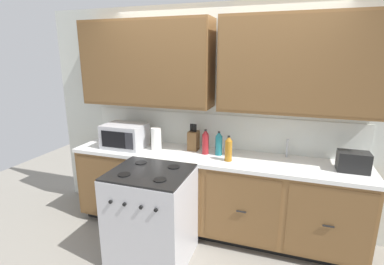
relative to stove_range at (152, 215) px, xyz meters
name	(u,v)px	position (x,y,z in m)	size (l,w,h in m)	color
ground_plane	(203,245)	(0.44, 0.33, -0.47)	(8.00, 8.00, 0.00)	gray
wall_unit	(218,85)	(0.44, 0.83, 1.21)	(4.39, 0.40, 2.55)	silver
counter_run	(211,193)	(0.44, 0.63, 0.01)	(3.22, 0.64, 0.94)	black
stove_range	(152,215)	(0.00, 0.00, 0.00)	(0.76, 0.68, 0.95)	#B7B7BC
microwave	(125,136)	(-0.62, 0.59, 0.61)	(0.48, 0.37, 0.28)	#B7B7BC
toaster	(353,162)	(1.82, 0.63, 0.56)	(0.28, 0.18, 0.19)	black
knife_block	(194,140)	(0.19, 0.76, 0.58)	(0.11, 0.14, 0.31)	brown
sink_faucet	(287,148)	(1.22, 0.84, 0.57)	(0.02, 0.02, 0.20)	#B2B5BA
paper_towel_roll	(156,139)	(-0.22, 0.62, 0.60)	(0.12, 0.12, 0.26)	white
bottle_teal	(219,144)	(0.51, 0.67, 0.60)	(0.08, 0.08, 0.27)	#1E707A
bottle_amber	(229,149)	(0.65, 0.52, 0.60)	(0.08, 0.08, 0.27)	#9E6619
bottle_red	(205,142)	(0.36, 0.66, 0.60)	(0.07, 0.07, 0.28)	maroon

